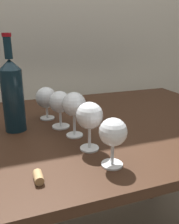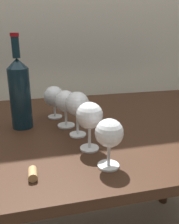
{
  "view_description": "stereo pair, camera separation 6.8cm",
  "coord_description": "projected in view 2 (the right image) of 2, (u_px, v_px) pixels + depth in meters",
  "views": [
    {
      "loc": [
        -0.15,
        -0.81,
        1.11
      ],
      "look_at": [
        0.07,
        -0.2,
        0.89
      ],
      "focal_mm": 37.99,
      "sensor_mm": 36.0,
      "label": 1
    },
    {
      "loc": [
        -0.08,
        -0.83,
        1.11
      ],
      "look_at": [
        0.07,
        -0.2,
        0.89
      ],
      "focal_mm": 37.99,
      "sensor_mm": 36.0,
      "label": 2
    }
  ],
  "objects": [
    {
      "name": "dining_table",
      "position": [
        59.0,
        147.0,
        0.92
      ],
      "size": [
        1.59,
        0.86,
        0.77
      ],
      "color": "#382114",
      "rests_on": "ground_plane"
    },
    {
      "name": "wine_bottle",
      "position": [
        20.0,
        92.0,
        0.85
      ],
      "size": [
        0.07,
        0.07,
        0.34
      ],
      "color": "#0F232D",
      "rests_on": "dining_table"
    },
    {
      "name": "wine_glass_rose",
      "position": [
        77.0,
        105.0,
        0.78
      ],
      "size": [
        0.08,
        0.08,
        0.15
      ],
      "color": "white",
      "rests_on": "dining_table"
    },
    {
      "name": "wine_glass_amber",
      "position": [
        55.0,
        97.0,
        0.96
      ],
      "size": [
        0.08,
        0.08,
        0.13
      ],
      "color": "white",
      "rests_on": "dining_table"
    },
    {
      "name": "back_wall",
      "position": [
        39.0,
        0.0,
        1.47
      ],
      "size": [
        5.0,
        0.08,
        2.6
      ],
      "primitive_type": "cube",
      "color": "beige",
      "rests_on": "ground_plane"
    },
    {
      "name": "wine_glass_white",
      "position": [
        109.0,
        134.0,
        0.6
      ],
      "size": [
        0.07,
        0.07,
        0.13
      ],
      "color": "white",
      "rests_on": "dining_table"
    },
    {
      "name": "wine_glass_cabernet",
      "position": [
        65.0,
        102.0,
        0.87
      ],
      "size": [
        0.08,
        0.08,
        0.14
      ],
      "color": "white",
      "rests_on": "dining_table"
    },
    {
      "name": "cork",
      "position": [
        33.0,
        174.0,
        0.57
      ],
      "size": [
        0.02,
        0.04,
        0.02
      ],
      "primitive_type": "cylinder",
      "rotation": [
        1.57,
        0.0,
        0.0
      ],
      "color": "tan",
      "rests_on": "dining_table"
    },
    {
      "name": "wine_glass_port",
      "position": [
        89.0,
        117.0,
        0.69
      ],
      "size": [
        0.08,
        0.08,
        0.15
      ],
      "color": "white",
      "rests_on": "dining_table"
    }
  ]
}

